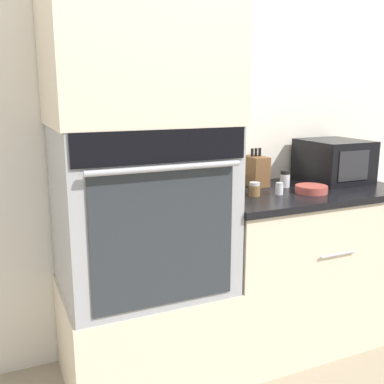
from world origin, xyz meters
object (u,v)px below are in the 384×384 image
Objects in this scene: knife_block at (255,171)px; bowl at (311,189)px; condiment_jar_mid at (254,189)px; condiment_jar_far at (285,179)px; wall_oven at (142,208)px; condiment_jar_back at (279,189)px; condiment_jar_near at (240,186)px; microwave at (333,161)px.

knife_block reaches higher than bowl.
condiment_jar_far is at bearing 23.42° from condiment_jar_mid.
bowl is at bearing -59.88° from knife_block.
wall_oven is 0.59m from condiment_jar_mid.
bowl is 0.18m from condiment_jar_back.
condiment_jar_near is 0.32m from condiment_jar_far.
microwave is at bearing 2.97° from condiment_jar_far.
condiment_jar_far reaches higher than bowl.
microwave is 2.20× the size of bowl.
condiment_jar_near is 1.35× the size of condiment_jar_back.
microwave is 0.64m from condiment_jar_mid.
microwave reaches higher than condiment_jar_near.
condiment_jar_near is (-0.19, -0.16, -0.04)m from knife_block.
condiment_jar_far is (0.27, 0.12, 0.01)m from condiment_jar_mid.
microwave reaches higher than condiment_jar_far.
condiment_jar_mid reaches higher than condiment_jar_back.
condiment_jar_near reaches higher than condiment_jar_mid.
condiment_jar_near is (-0.67, -0.07, -0.08)m from microwave.
wall_oven reaches higher than microwave.
microwave is 5.91× the size of condiment_jar_back.
condiment_jar_far is at bearing -177.03° from microwave.
wall_oven reaches higher than bowl.
condiment_jar_mid is at bearing -3.99° from wall_oven.
condiment_jar_back is at bearing -26.39° from condiment_jar_near.
wall_oven is at bearing -165.73° from knife_block.
bowl is (0.17, -0.29, -0.06)m from knife_block.
condiment_jar_far is (0.32, 0.05, 0.00)m from condiment_jar_near.
knife_block is at bearing 138.37° from condiment_jar_far.
microwave is 0.52m from condiment_jar_back.
knife_block is 0.34m from bowl.
condiment_jar_back is (0.72, -0.07, 0.04)m from wall_oven.
knife_block is 0.17m from condiment_jar_far.
wall_oven is 0.76m from knife_block.
knife_block is 0.26m from condiment_jar_back.
bowl is 2.69× the size of condiment_jar_back.
condiment_jar_far is at bearing 5.08° from wall_oven.
wall_oven is at bearing -175.53° from microwave.
condiment_jar_back reaches higher than bowl.
wall_oven is 9.20× the size of condiment_jar_near.
microwave is 0.38m from bowl.
knife_block is 1.26× the size of bowl.
condiment_jar_mid is at bearing -122.77° from knife_block.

